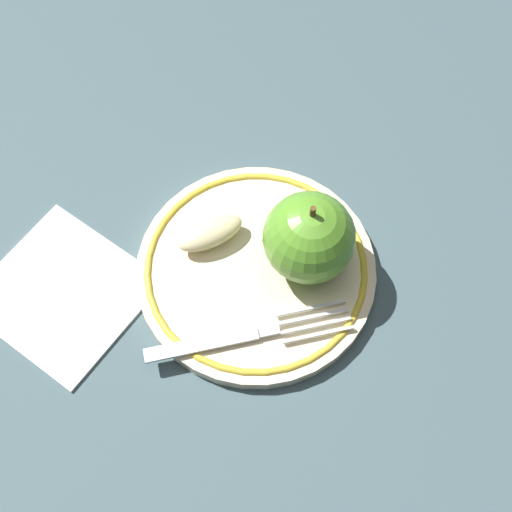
# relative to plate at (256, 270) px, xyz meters

# --- Properties ---
(ground_plane) EXTENTS (2.00, 2.00, 0.00)m
(ground_plane) POSITION_rel_plate_xyz_m (-0.01, 0.01, -0.01)
(ground_plane) COLOR #41575D
(plate) EXTENTS (0.21, 0.21, 0.02)m
(plate) POSITION_rel_plate_xyz_m (0.00, 0.00, 0.00)
(plate) COLOR beige
(plate) RESTS_ON ground_plane
(apple_red_whole) EXTENTS (0.08, 0.08, 0.09)m
(apple_red_whole) POSITION_rel_plate_xyz_m (-0.03, 0.03, 0.05)
(apple_red_whole) COLOR #5A9B2B
(apple_red_whole) RESTS_ON plate
(apple_slice_front) EXTENTS (0.06, 0.05, 0.02)m
(apple_slice_front) POSITION_rel_plate_xyz_m (0.00, -0.05, 0.02)
(apple_slice_front) COLOR beige
(apple_slice_front) RESTS_ON plate
(fork) EXTENTS (0.15, 0.12, 0.00)m
(fork) POSITION_rel_plate_xyz_m (0.06, 0.03, 0.01)
(fork) COLOR silver
(fork) RESTS_ON plate
(napkin_folded) EXTENTS (0.13, 0.14, 0.01)m
(napkin_folded) POSITION_rel_plate_xyz_m (0.12, -0.12, -0.01)
(napkin_folded) COLOR white
(napkin_folded) RESTS_ON ground_plane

